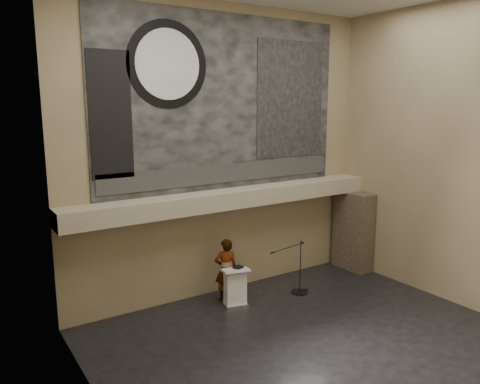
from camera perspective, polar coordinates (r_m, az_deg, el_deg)
floor at (r=12.03m, az=8.81°, el=-17.66°), size 10.00×10.00×0.00m
wall_back at (r=13.86m, az=-1.82°, el=4.79°), size 10.00×0.02×8.50m
wall_left at (r=8.19m, az=-17.21°, el=0.01°), size 0.02×8.00×8.50m
wall_right at (r=14.52m, az=24.19°, el=4.12°), size 0.02×8.00×8.50m
soffit at (r=13.72m, az=-0.92°, el=-0.76°), size 10.00×0.80×0.50m
sprinkler_left at (r=12.98m, az=-6.78°, el=-2.79°), size 0.04×0.04×0.06m
sprinkler_right at (r=14.82m, az=5.41°, el=-1.03°), size 0.04×0.04×0.06m
banner at (r=13.75m, az=-1.79°, el=10.80°), size 8.00×0.05×5.00m
banner_text_strip at (r=13.88m, az=-1.66°, el=2.30°), size 7.76×0.02×0.55m
banner_clock_rim at (r=12.90m, az=-8.80°, el=15.12°), size 2.30×0.02×2.30m
banner_clock_face at (r=12.88m, az=-8.76°, el=15.12°), size 1.84×0.02×1.84m
banner_building_print at (r=15.12m, az=6.22°, el=11.13°), size 2.60×0.02×3.60m
banner_brick_print at (r=12.29m, az=-15.50°, el=9.00°), size 1.10×0.02×3.20m
stone_pier at (r=16.68m, az=13.62°, el=-4.61°), size 0.60×1.40×2.70m
lectern at (r=13.56m, az=-0.59°, el=-11.52°), size 0.84×0.69×1.14m
binder at (r=13.42m, az=-0.21°, el=-9.18°), size 0.35×0.32×0.04m
papers at (r=13.30m, az=-1.06°, el=-9.43°), size 0.31×0.37×0.00m
speaker_person at (r=13.81m, az=-1.72°, el=-9.43°), size 0.79×0.65×1.86m
mic_stand at (r=14.59m, az=7.17°, el=-11.17°), size 1.57×0.52×1.65m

